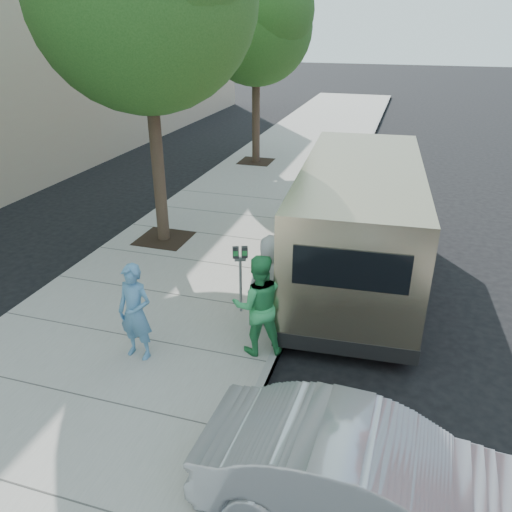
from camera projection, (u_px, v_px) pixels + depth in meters
name	position (u px, v px, depth m)	size (l,w,h in m)	color
ground	(218.00, 308.00, 9.43)	(120.00, 120.00, 0.00)	black
sidewalk	(169.00, 297.00, 9.66)	(5.00, 60.00, 0.15)	gray
curb_face	(292.00, 316.00, 9.02)	(0.12, 60.00, 0.16)	gray
tree_far	(257.00, 22.00, 16.58)	(3.92, 3.80, 6.49)	black
parking_meter	(240.00, 265.00, 8.66)	(0.28, 0.18, 1.27)	gray
van	(358.00, 220.00, 10.00)	(2.62, 6.71, 2.44)	tan
sedan	(370.00, 480.00, 5.17)	(1.29, 3.69, 1.22)	#AEB0B6
person_officer	(135.00, 312.00, 7.53)	(0.57, 0.38, 1.57)	#5287AF
person_green_shirt	(258.00, 305.00, 7.63)	(0.81, 0.63, 1.66)	#34A158
person_gray_shirt	(271.00, 280.00, 8.45)	(0.77, 0.50, 1.58)	#A2A2A4
person_striped_polo	(288.00, 252.00, 9.16)	(1.08, 0.45, 1.85)	slate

